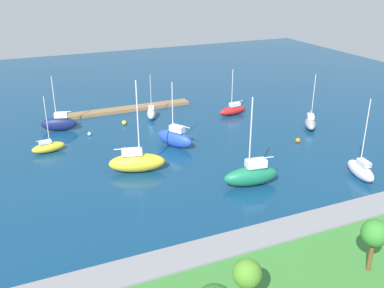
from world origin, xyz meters
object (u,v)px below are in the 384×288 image
(mooring_buoy_white, at_px, (89,134))
(mooring_buoy_yellow, at_px, (124,123))
(sailboat_yellow_lone_south, at_px, (48,147))
(sailboat_blue_outer_mooring, at_px, (175,138))
(park_tree_west, at_px, (375,234))
(sailboat_red_far_north, at_px, (233,110))
(park_tree_mideast, at_px, (247,274))
(sailboat_navy_by_breakwater, at_px, (59,123))
(sailboat_white_off_beacon, at_px, (151,113))
(sailboat_white_inner_mooring, at_px, (361,170))
(sailboat_green_mid_basin, at_px, (251,175))
(mooring_buoy_orange, at_px, (298,140))
(pier_dock, at_px, (125,109))
(sailboat_yellow_far_south, at_px, (137,162))
(sailboat_gray_along_channel, at_px, (310,123))

(mooring_buoy_white, relative_size, mooring_buoy_yellow, 0.72)
(sailboat_yellow_lone_south, height_order, sailboat_blue_outer_mooring, sailboat_blue_outer_mooring)
(park_tree_west, distance_m, sailboat_blue_outer_mooring, 37.84)
(park_tree_west, relative_size, sailboat_red_far_north, 0.58)
(park_tree_mideast, relative_size, park_tree_west, 0.96)
(sailboat_navy_by_breakwater, height_order, sailboat_white_off_beacon, sailboat_navy_by_breakwater)
(sailboat_white_inner_mooring, distance_m, mooring_buoy_white, 44.03)
(sailboat_green_mid_basin, bearing_deg, sailboat_white_inner_mooring, 172.76)
(park_tree_mideast, relative_size, sailboat_green_mid_basin, 0.41)
(mooring_buoy_white, relative_size, mooring_buoy_orange, 0.77)
(sailboat_yellow_lone_south, xyz_separation_m, mooring_buoy_white, (-7.30, -4.63, -0.59))
(sailboat_red_far_north, distance_m, mooring_buoy_yellow, 21.29)
(sailboat_yellow_lone_south, relative_size, sailboat_green_mid_basin, 0.74)
(sailboat_blue_outer_mooring, xyz_separation_m, sailboat_navy_by_breakwater, (16.09, -14.96, -0.13))
(sailboat_yellow_lone_south, bearing_deg, pier_dock, 35.01)
(park_tree_mideast, xyz_separation_m, park_tree_west, (-13.16, -0.05, 0.11))
(pier_dock, bearing_deg, sailboat_white_inner_mooring, 117.48)
(sailboat_white_off_beacon, bearing_deg, sailboat_green_mid_basin, -153.49)
(sailboat_blue_outer_mooring, xyz_separation_m, mooring_buoy_white, (11.76, -10.41, -1.20))
(park_tree_west, height_order, sailboat_yellow_far_south, sailboat_yellow_far_south)
(park_tree_mideast, distance_m, sailboat_green_mid_basin, 24.93)
(sailboat_navy_by_breakwater, xyz_separation_m, sailboat_yellow_far_south, (-7.77, 21.32, 0.11))
(sailboat_white_inner_mooring, relative_size, sailboat_gray_along_channel, 1.14)
(sailboat_white_inner_mooring, height_order, mooring_buoy_orange, sailboat_white_inner_mooring)
(park_tree_west, xyz_separation_m, sailboat_red_far_north, (-11.77, -47.73, -4.23))
(sailboat_white_off_beacon, bearing_deg, pier_dock, 48.65)
(sailboat_white_inner_mooring, relative_size, sailboat_green_mid_basin, 0.92)
(park_tree_mideast, xyz_separation_m, sailboat_green_mid_basin, (-13.08, -20.92, -3.60))
(park_tree_west, xyz_separation_m, sailboat_green_mid_basin, (0.09, -20.87, -3.72))
(sailboat_red_far_north, bearing_deg, park_tree_mideast, 56.55)
(park_tree_west, bearing_deg, sailboat_gray_along_channel, -120.51)
(sailboat_yellow_lone_south, bearing_deg, park_tree_mideast, -84.43)
(sailboat_white_off_beacon, bearing_deg, mooring_buoy_yellow, 124.95)
(pier_dock, height_order, park_tree_west, park_tree_west)
(sailboat_gray_along_channel, relative_size, mooring_buoy_orange, 12.61)
(sailboat_gray_along_channel, relative_size, mooring_buoy_white, 16.41)
(sailboat_navy_by_breakwater, distance_m, mooring_buoy_yellow, 11.46)
(sailboat_white_inner_mooring, xyz_separation_m, sailboat_yellow_lone_south, (38.42, -26.51, -0.32))
(sailboat_green_mid_basin, xyz_separation_m, mooring_buoy_orange, (-14.89, -9.87, -1.11))
(sailboat_red_far_north, relative_size, mooring_buoy_white, 14.96)
(park_tree_west, height_order, sailboat_white_inner_mooring, sailboat_white_inner_mooring)
(mooring_buoy_orange, bearing_deg, sailboat_blue_outer_mooring, -18.98)
(sailboat_gray_along_channel, height_order, mooring_buoy_white, sailboat_gray_along_channel)
(sailboat_navy_by_breakwater, relative_size, mooring_buoy_orange, 12.51)
(sailboat_white_off_beacon, bearing_deg, sailboat_navy_by_breakwater, 109.66)
(sailboat_yellow_far_south, bearing_deg, sailboat_navy_by_breakwater, 125.88)
(pier_dock, xyz_separation_m, sailboat_navy_by_breakwater, (13.61, 6.29, 1.07))
(park_tree_west, height_order, sailboat_navy_by_breakwater, sailboat_navy_by_breakwater)
(sailboat_white_inner_mooring, distance_m, mooring_buoy_orange, 14.11)
(sailboat_gray_along_channel, bearing_deg, sailboat_red_far_north, -111.50)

